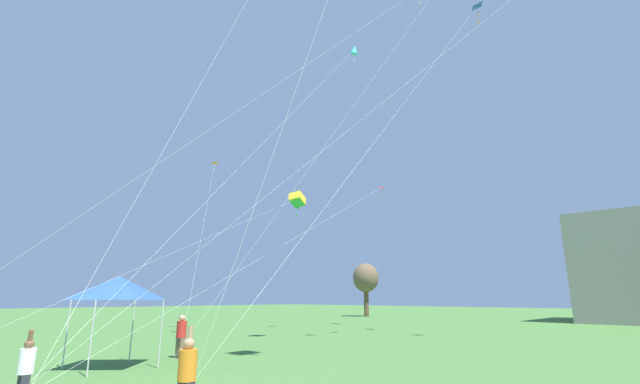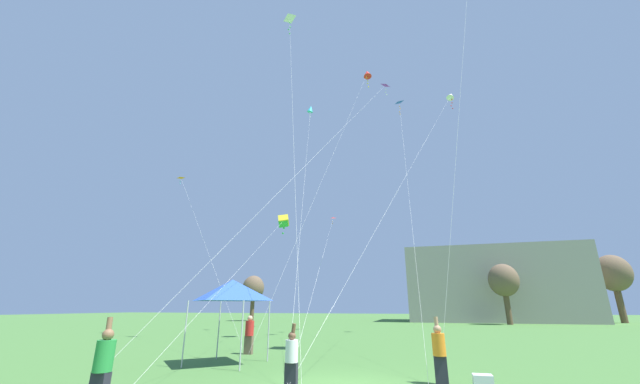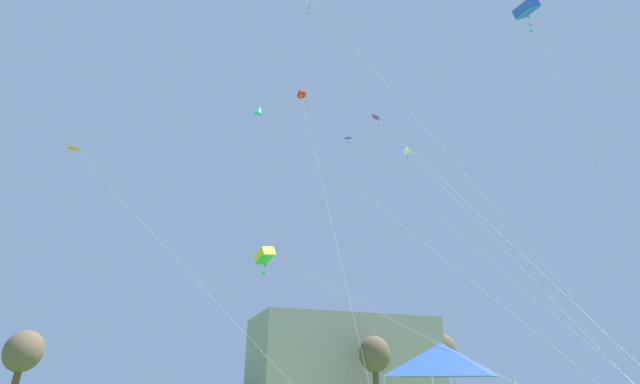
% 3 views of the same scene
% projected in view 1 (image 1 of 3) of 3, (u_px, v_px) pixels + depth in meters
% --- Properties ---
extents(tree_near_right, '(3.46, 3.46, 6.98)m').
position_uv_depth(tree_near_right, '(366.00, 279.00, 57.90)').
color(tree_near_right, brown).
rests_on(tree_near_right, ground).
extents(festival_tent, '(2.65, 2.65, 3.24)m').
position_uv_depth(festival_tent, '(119.00, 288.00, 15.90)').
color(festival_tent, '#B7B7BC').
rests_on(festival_tent, ground).
extents(person_orange_shirt, '(0.38, 0.38, 1.87)m').
position_uv_depth(person_orange_shirt, '(187.00, 374.00, 8.97)').
color(person_orange_shirt, '#282833').
rests_on(person_orange_shirt, ground).
extents(person_red_shirt, '(0.41, 0.41, 1.74)m').
position_uv_depth(person_red_shirt, '(181.00, 335.00, 18.03)').
color(person_red_shirt, brown).
rests_on(person_red_shirt, ground).
extents(person_white_shirt, '(0.35, 0.35, 1.71)m').
position_uv_depth(person_white_shirt, '(26.00, 368.00, 10.17)').
color(person_white_shirt, '#282833').
rests_on(person_white_shirt, ground).
extents(kite_yellow_box_2, '(4.28, 19.15, 8.98)m').
position_uv_depth(kite_yellow_box_2, '(297.00, 200.00, 27.04)').
color(kite_yellow_box_2, silver).
rests_on(kite_yellow_box_2, ground).
extents(kite_orange_delta_3, '(12.18, 8.95, 13.35)m').
position_uv_depth(kite_orange_delta_3, '(214.00, 166.00, 34.70)').
color(kite_orange_delta_3, silver).
rests_on(kite_orange_delta_3, ground).
extents(kite_red_delta_4, '(4.17, 21.26, 9.98)m').
position_uv_depth(kite_red_delta_4, '(375.00, 191.00, 28.64)').
color(kite_red_delta_4, silver).
rests_on(kite_red_delta_4, ground).
extents(kite_cyan_diamond_5, '(6.76, 21.78, 22.23)m').
position_uv_depth(kite_cyan_diamond_5, '(354.00, 50.00, 34.20)').
color(kite_cyan_diamond_5, silver).
rests_on(kite_cyan_diamond_5, ground).
extents(kite_blue_delta_9, '(1.39, 22.71, 23.05)m').
position_uv_depth(kite_blue_delta_9, '(475.00, 9.00, 30.35)').
color(kite_blue_delta_9, silver).
rests_on(kite_blue_delta_9, ground).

